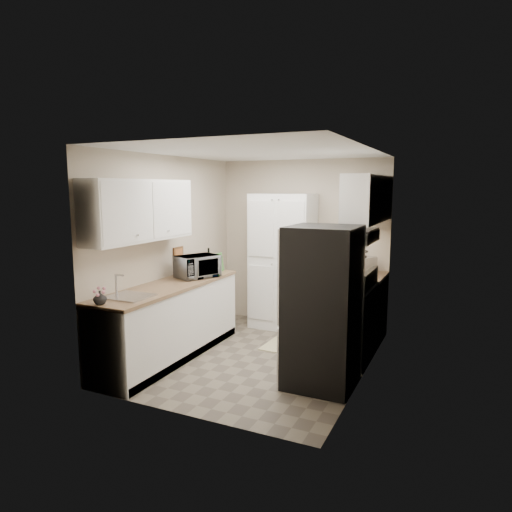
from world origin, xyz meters
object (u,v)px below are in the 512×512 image
at_px(electric_range, 344,322).
at_px(microwave, 197,266).
at_px(refrigerator, 323,307).
at_px(pantry_cabinet, 283,262).
at_px(wine_bottle, 209,261).
at_px(toaster_oven, 358,266).

distance_m(electric_range, microwave, 2.00).
height_order(refrigerator, microwave, refrigerator).
xyz_separation_m(pantry_cabinet, wine_bottle, (-0.78, -0.82, 0.07)).
xyz_separation_m(pantry_cabinet, toaster_oven, (1.15, -0.13, 0.04)).
bearing_deg(refrigerator, microwave, 164.88).
height_order(pantry_cabinet, refrigerator, pantry_cabinet).
xyz_separation_m(microwave, toaster_oven, (1.86, 1.10, -0.03)).
distance_m(pantry_cabinet, microwave, 1.42).
distance_m(pantry_cabinet, wine_bottle, 1.14).
relative_size(pantry_cabinet, refrigerator, 1.18).
xyz_separation_m(electric_range, toaster_oven, (-0.03, 0.80, 0.56)).
relative_size(refrigerator, toaster_oven, 4.08).
distance_m(refrigerator, wine_bottle, 2.14).
height_order(pantry_cabinet, toaster_oven, pantry_cabinet).
bearing_deg(refrigerator, electric_range, 87.52).
distance_m(refrigerator, microwave, 1.93).
bearing_deg(wine_bottle, microwave, -80.05).
bearing_deg(pantry_cabinet, refrigerator, -56.54).
relative_size(electric_range, wine_bottle, 3.68).
bearing_deg(wine_bottle, pantry_cabinet, 46.36).
bearing_deg(toaster_oven, electric_range, -63.60).
height_order(microwave, wine_bottle, wine_bottle).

